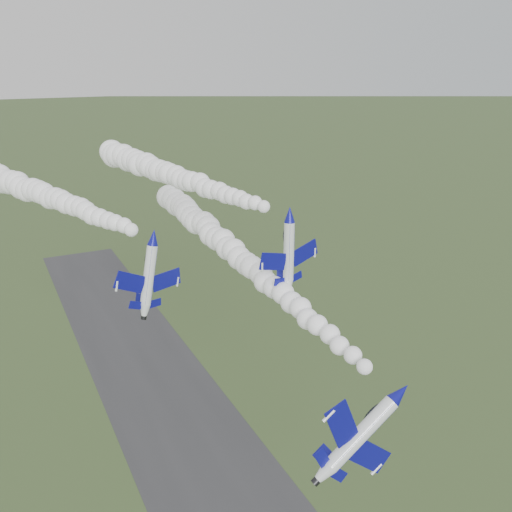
# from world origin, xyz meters

# --- Properties ---
(runway) EXTENTS (24.00, 260.00, 0.04)m
(runway) POSITION_xyz_m (0.00, 30.00, 0.02)
(runway) COLOR #313134
(runway) RESTS_ON ground
(jet_lead) EXTENTS (6.90, 13.69, 9.18)m
(jet_lead) POSITION_xyz_m (7.27, -5.34, 35.41)
(jet_lead) COLOR white
(smoke_trail_jet_lead) EXTENTS (5.65, 75.77, 5.21)m
(smoke_trail_jet_lead) POSITION_xyz_m (7.65, 36.03, 37.34)
(smoke_trail_jet_lead) COLOR white
(jet_pair_left) EXTENTS (9.60, 11.39, 3.33)m
(jet_pair_left) POSITION_xyz_m (-9.87, 21.65, 46.79)
(jet_pair_left) COLOR white
(smoke_trail_jet_pair_left) EXTENTS (20.78, 52.83, 4.70)m
(smoke_trail_jet_pair_left) POSITION_xyz_m (-19.72, 49.76, 47.33)
(smoke_trail_jet_pair_left) COLOR white
(jet_pair_right) EXTENTS (10.72, 12.56, 3.11)m
(jet_pair_right) POSITION_xyz_m (8.82, 20.83, 47.65)
(jet_pair_right) COLOR white
(smoke_trail_jet_pair_right) EXTENTS (17.34, 55.01, 5.03)m
(smoke_trail_jet_pair_right) POSITION_xyz_m (2.40, 50.92, 48.13)
(smoke_trail_jet_pair_right) COLOR white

